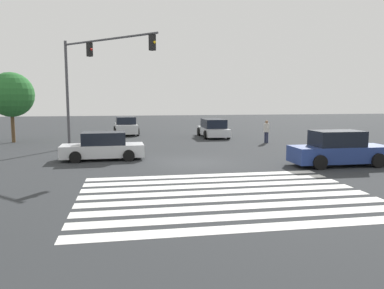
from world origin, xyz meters
name	(u,v)px	position (x,y,z in m)	size (l,w,h in m)	color
ground_plane	(192,163)	(0.00, 0.00, 0.00)	(109.73, 109.73, 0.00)	#2B2D30
crosswalk_markings	(225,195)	(0.00, -6.57, 0.00)	(9.98, 7.25, 0.01)	silver
traffic_signal_mast	(90,70)	(-5.42, 5.42, 5.08)	(5.64, 5.64, 7.01)	#47474C
car_0	(213,128)	(4.06, 12.44, 0.76)	(2.21, 4.90, 1.56)	silver
car_1	(103,147)	(-4.57, 1.91, 0.70)	(4.43, 2.01, 1.50)	silver
car_2	(339,150)	(7.02, -2.00, 0.79)	(4.88, 1.97, 1.74)	navy
car_3	(126,126)	(-3.32, 16.03, 0.79)	(2.33, 4.23, 1.64)	silver
pedestrian	(266,130)	(7.00, 7.66, 0.94)	(0.41, 0.41, 1.68)	#232842
tree_corner_a	(11,95)	(-11.72, 11.31, 3.58)	(3.33, 3.33, 5.26)	brown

